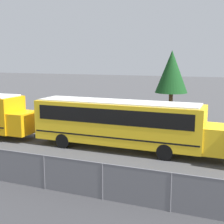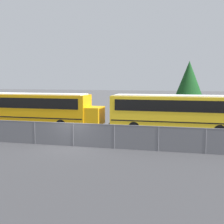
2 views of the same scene
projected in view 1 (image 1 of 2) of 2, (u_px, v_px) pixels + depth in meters
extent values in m
cylinder|color=slate|center=(44.00, 172.00, 14.93)|extent=(0.07, 0.07, 1.68)
cylinder|color=slate|center=(102.00, 182.00, 13.81)|extent=(0.07, 0.07, 1.68)
cylinder|color=slate|center=(171.00, 193.00, 12.69)|extent=(0.07, 0.07, 1.68)
cube|color=orange|center=(23.00, 123.00, 23.97)|extent=(1.40, 2.33, 1.66)
cylinder|color=black|center=(4.00, 127.00, 26.24)|extent=(1.03, 0.28, 1.03)
cube|color=yellow|center=(117.00, 122.00, 21.40)|extent=(11.70, 2.54, 2.77)
cube|color=black|center=(117.00, 114.00, 21.30)|extent=(10.76, 2.58, 1.00)
cube|color=black|center=(117.00, 133.00, 21.53)|extent=(11.47, 2.57, 0.10)
cube|color=yellow|center=(216.00, 139.00, 19.07)|extent=(1.40, 2.33, 1.66)
cube|color=black|center=(45.00, 132.00, 23.78)|extent=(0.12, 2.54, 0.24)
cube|color=silver|center=(117.00, 102.00, 21.16)|extent=(11.11, 2.28, 0.10)
cylinder|color=black|center=(172.00, 143.00, 21.34)|extent=(1.03, 0.28, 1.03)
cylinder|color=black|center=(165.00, 152.00, 19.25)|extent=(1.03, 0.28, 1.03)
cylinder|color=black|center=(78.00, 134.00, 24.02)|extent=(1.03, 0.28, 1.03)
cylinder|color=black|center=(63.00, 141.00, 21.92)|extent=(1.03, 0.28, 1.03)
cylinder|color=#51381E|center=(171.00, 104.00, 34.14)|extent=(0.44, 0.44, 2.57)
cone|color=#144219|center=(172.00, 72.00, 33.54)|extent=(3.50, 3.50, 4.55)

